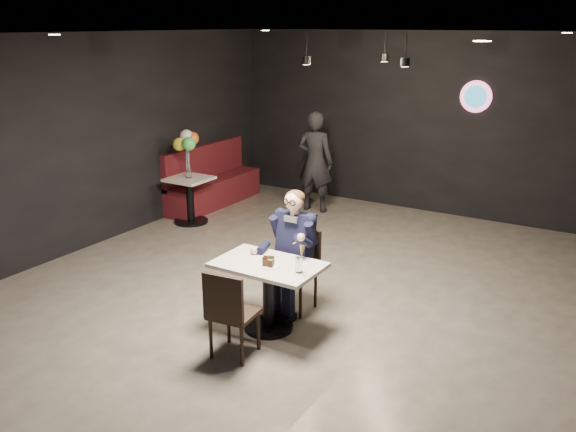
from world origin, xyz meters
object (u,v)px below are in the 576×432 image
Objects in this scene: chair_far at (295,271)px; chair_near at (234,311)px; booth_bench at (213,176)px; main_table at (268,296)px; balloon_vase at (189,173)px; seated_man at (295,250)px; side_table at (190,199)px; passerby at (315,162)px; sundae_glass at (299,265)px.

chair_far is 1.15m from chair_near.
main_table is at bearing -45.20° from booth_bench.
chair_far is at bearing -30.92° from balloon_vase.
seated_man is at bearing 83.56° from chair_near.
seated_man reaches higher than chair_near.
passerby is (1.40, 1.64, 0.47)m from side_table.
side_table is (0.30, -1.00, -0.14)m from booth_bench.
booth_bench is at bearing 139.86° from seated_man.
chair_far is 3.58m from balloon_vase.
chair_far is 5.78× the size of sundae_glass.
chair_far is at bearing -30.92° from side_table.
chair_near is 4.93m from passerby.
seated_man is (0.00, 0.55, 0.34)m from main_table.
side_table reaches higher than main_table.
sundae_glass is 0.07× the size of booth_bench.
main_table is at bearing -90.00° from seated_man.
balloon_vase is at bearing 144.93° from sundae_glass.
seated_man is 0.68× the size of booth_bench.
seated_man is at bearing -30.92° from side_table.
booth_bench is 1.84m from passerby.
seated_man reaches higher than side_table.
sundae_glass is 0.09× the size of passerby.
seated_man is 3.57m from balloon_vase.
passerby reaches higher than chair_near.
chair_far is at bearing 90.00° from main_table.
chair_near reaches higher than main_table.
passerby reaches higher than booth_bench.
balloon_vase is (-3.06, 2.38, 0.45)m from main_table.
booth_bench is (-3.75, 3.42, -0.30)m from sundae_glass.
chair_near is 4.29m from balloon_vase.
chair_far reaches higher than balloon_vase.
chair_far is 0.26m from seated_man.
sundae_glass reaches higher than balloon_vase.
main_table is 4.77m from booth_bench.
side_table is at bearing 142.08° from main_table.
seated_man is 0.71m from sundae_glass.
sundae_glass is 0.20× the size of side_table.
seated_man is at bearing 109.06° from passerby.
seated_man is 10.03× the size of balloon_vase.
side_table is 2.20m from passerby.
seated_man is (0.00, 1.15, 0.26)m from chair_near.
chair_far is 0.64× the size of seated_man.
main_table is 1.39× the size of side_table.
seated_man is 1.83× the size of side_table.
chair_near is at bearing -44.31° from side_table.
balloon_vase is 2.15m from passerby.
balloon_vase is (-3.06, 2.99, 0.36)m from chair_near.
chair_near is at bearing -44.31° from balloon_vase.
main_table is at bearing -37.92° from balloon_vase.
main_table is at bearing -37.92° from side_table.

